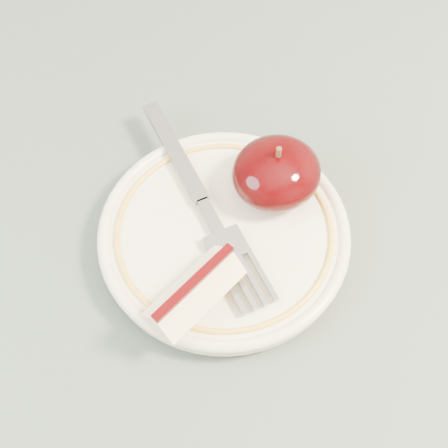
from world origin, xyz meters
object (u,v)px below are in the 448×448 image
plate (224,234)px  apple_half (276,173)px  fork (203,202)px  table (241,352)px

plate → apple_half: bearing=12.1°
fork → plate: bearing=-170.3°
table → plate: size_ratio=4.93×
table → apple_half: 0.16m
plate → fork: 0.03m
table → plate: bearing=72.7°
plate → apple_half: 0.06m
table → apple_half: size_ratio=13.62×
table → apple_half: apple_half is taller
plate → apple_half: (0.05, 0.01, 0.02)m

